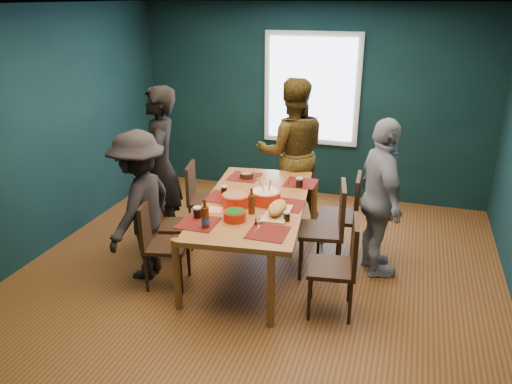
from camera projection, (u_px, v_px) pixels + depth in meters
room at (267, 143)px, 5.07m from camera, size 5.01×5.01×2.71m
dining_table at (255, 208)px, 5.19m from camera, size 1.27×2.17×0.78m
chair_left_far at (199, 194)px, 6.07m from camera, size 0.48×0.48×0.89m
chair_left_mid at (167, 219)px, 5.49m from camera, size 0.46×0.46×0.82m
chair_left_near at (158, 237)px, 4.97m from camera, size 0.48×0.48×0.90m
chair_right_far at (347, 209)px, 5.53m from camera, size 0.46×0.46×0.96m
chair_right_mid at (331, 223)px, 5.14m from camera, size 0.53×0.53×1.01m
chair_right_near at (342, 260)px, 4.49m from camera, size 0.48×0.48×0.94m
person_far_left at (161, 168)px, 5.69m from camera, size 0.66×0.79×1.86m
person_back at (292, 153)px, 6.25m from camera, size 1.09×0.96×1.86m
person_right at (381, 199)px, 5.07m from camera, size 0.76×1.06×1.68m
person_near_left at (140, 206)px, 5.06m from camera, size 0.58×1.01×1.56m
bowl_salad at (236, 200)px, 5.04m from camera, size 0.29×0.29×0.12m
bowl_dumpling at (265, 196)px, 5.11m from camera, size 0.31×0.31×0.29m
bowl_herbs at (235, 215)px, 4.71m from camera, size 0.22×0.22×0.09m
cutting_board at (277, 209)px, 4.83m from camera, size 0.28×0.56×0.12m
small_bowl at (247, 175)px, 5.81m from camera, size 0.16×0.16×0.06m
beer_bottle_a at (205, 218)px, 4.54m from camera, size 0.08×0.08×0.28m
beer_bottle_b at (252, 204)px, 4.84m from camera, size 0.07×0.07×0.26m
cola_glass_a at (197, 212)px, 4.76m from camera, size 0.08×0.08×0.11m
cola_glass_b at (287, 216)px, 4.70m from camera, size 0.07×0.07×0.09m
cola_glass_c at (299, 182)px, 5.52m from camera, size 0.08×0.08×0.11m
cola_glass_d at (224, 190)px, 5.33m from camera, size 0.07×0.07×0.09m
napkin_a at (291, 202)px, 5.15m from camera, size 0.15×0.15×0.00m
napkin_b at (215, 210)px, 4.96m from camera, size 0.17×0.17×0.00m
napkin_c at (271, 234)px, 4.45m from camera, size 0.17×0.17×0.00m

